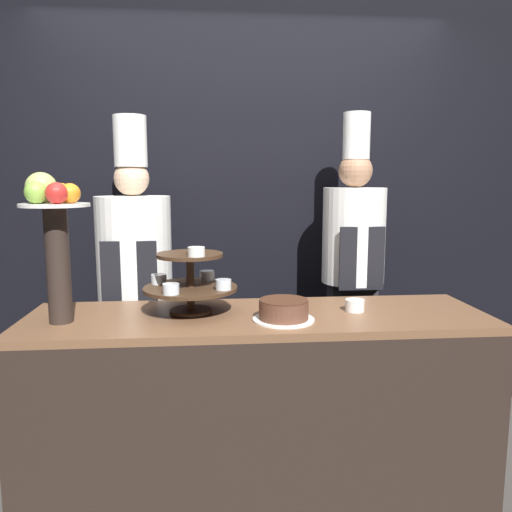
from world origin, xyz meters
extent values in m
cube|color=black|center=(0.00, 1.31, 1.40)|extent=(10.00, 0.06, 2.80)
cube|color=black|center=(0.00, 0.31, 0.43)|extent=(2.07, 0.62, 0.87)
cube|color=brown|center=(0.00, 0.31, 0.89)|extent=(2.07, 0.62, 0.03)
cylinder|color=#3D2819|center=(-0.30, 0.36, 0.91)|extent=(0.19, 0.19, 0.02)
cylinder|color=#3D2819|center=(-0.30, 0.36, 1.04)|extent=(0.04, 0.04, 0.27)
cylinder|color=#3D2819|center=(-0.30, 0.36, 1.02)|extent=(0.42, 0.42, 0.02)
cylinder|color=#3D2819|center=(-0.30, 0.36, 1.17)|extent=(0.30, 0.30, 0.02)
cylinder|color=silver|center=(-0.38, 0.21, 1.05)|extent=(0.07, 0.07, 0.04)
cylinder|color=beige|center=(-0.38, 0.21, 1.04)|extent=(0.06, 0.06, 0.03)
cylinder|color=silver|center=(-0.16, 0.28, 1.05)|extent=(0.07, 0.07, 0.04)
cylinder|color=green|center=(-0.16, 0.28, 1.04)|extent=(0.06, 0.06, 0.03)
cylinder|color=silver|center=(-0.23, 0.51, 1.05)|extent=(0.07, 0.07, 0.04)
cylinder|color=red|center=(-0.23, 0.51, 1.04)|extent=(0.06, 0.06, 0.03)
cylinder|color=silver|center=(-0.45, 0.43, 1.05)|extent=(0.07, 0.07, 0.04)
cylinder|color=gold|center=(-0.45, 0.43, 1.04)|extent=(0.06, 0.06, 0.03)
cylinder|color=white|center=(-0.27, 0.26, 1.20)|extent=(0.07, 0.07, 0.04)
cylinder|color=#2D231E|center=(-0.84, 0.25, 1.15)|extent=(0.10, 0.10, 0.49)
cylinder|color=white|center=(-0.84, 0.25, 1.40)|extent=(0.28, 0.28, 0.01)
sphere|color=orange|center=(-0.78, 0.24, 1.45)|extent=(0.08, 0.08, 0.08)
sphere|color=orange|center=(-0.83, 0.32, 1.45)|extent=(0.08, 0.08, 0.08)
sphere|color=#ADC160|center=(-0.90, 0.29, 1.47)|extent=(0.13, 0.13, 0.13)
sphere|color=#84B742|center=(-0.90, 0.21, 1.45)|extent=(0.09, 0.09, 0.09)
sphere|color=red|center=(-0.81, 0.19, 1.45)|extent=(0.09, 0.09, 0.09)
cylinder|color=white|center=(0.10, 0.20, 0.91)|extent=(0.27, 0.27, 0.01)
cylinder|color=brown|center=(0.10, 0.20, 0.95)|extent=(0.21, 0.21, 0.08)
cylinder|color=#472819|center=(0.10, 0.20, 0.99)|extent=(0.21, 0.21, 0.01)
cylinder|color=white|center=(0.45, 0.32, 0.93)|extent=(0.09, 0.09, 0.05)
cube|color=#28282D|center=(-0.63, 0.93, 0.41)|extent=(0.31, 0.17, 0.83)
cylinder|color=white|center=(-0.63, 0.93, 1.12)|extent=(0.41, 0.41, 0.59)
cube|color=black|center=(-0.63, 0.73, 1.00)|extent=(0.29, 0.01, 0.38)
sphere|color=#DBB28E|center=(-0.63, 0.93, 1.51)|extent=(0.19, 0.19, 0.19)
cylinder|color=white|center=(-0.63, 0.93, 1.71)|extent=(0.18, 0.18, 0.27)
cube|color=#28282D|center=(0.61, 0.93, 0.46)|extent=(0.27, 0.15, 0.92)
cylinder|color=white|center=(0.61, 0.93, 1.19)|extent=(0.36, 0.36, 0.54)
cube|color=black|center=(0.61, 0.76, 1.08)|extent=(0.25, 0.01, 0.35)
sphere|color=#A37556|center=(0.61, 0.93, 1.56)|extent=(0.19, 0.19, 0.19)
cylinder|color=white|center=(0.61, 0.93, 1.75)|extent=(0.15, 0.15, 0.26)
camera|label=1|loc=(-0.21, -1.86, 1.49)|focal=35.00mm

